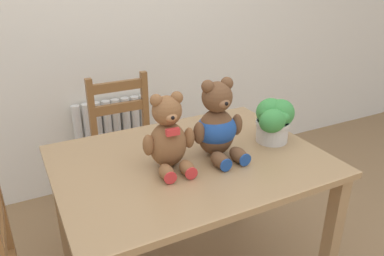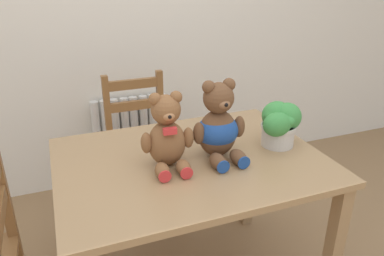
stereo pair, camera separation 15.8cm
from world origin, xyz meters
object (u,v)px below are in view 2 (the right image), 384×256
(potted_plant, at_px, (280,122))
(teddy_bear_left, at_px, (167,135))
(teddy_bear_right, at_px, (218,127))
(wooden_chair_behind, at_px, (142,150))

(potted_plant, bearing_deg, teddy_bear_left, -179.88)
(teddy_bear_right, distance_m, potted_plant, 0.31)
(wooden_chair_behind, xyz_separation_m, teddy_bear_left, (-0.06, -0.79, 0.46))
(wooden_chair_behind, xyz_separation_m, teddy_bear_right, (0.17, -0.79, 0.46))
(wooden_chair_behind, height_order, teddy_bear_left, teddy_bear_left)
(teddy_bear_right, bearing_deg, wooden_chair_behind, -78.74)
(teddy_bear_left, bearing_deg, wooden_chair_behind, -90.35)
(teddy_bear_right, bearing_deg, teddy_bear_left, 0.00)
(wooden_chair_behind, relative_size, teddy_bear_right, 2.62)
(teddy_bear_right, relative_size, potted_plant, 1.64)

